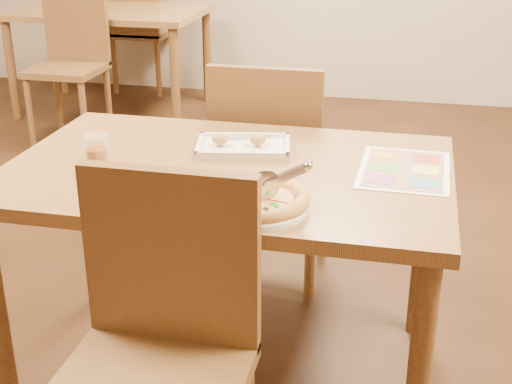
% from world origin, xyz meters
% --- Properties ---
extents(dining_table, '(1.30, 0.85, 0.72)m').
position_xyz_m(dining_table, '(0.00, 0.00, 0.63)').
color(dining_table, olive).
rests_on(dining_table, ground).
extents(chair_near, '(0.42, 0.42, 0.47)m').
position_xyz_m(chair_near, '(0.00, -0.60, 0.57)').
color(chair_near, brown).
rests_on(chair_near, ground).
extents(chair_far, '(0.42, 0.42, 0.47)m').
position_xyz_m(chair_far, '(-0.00, 0.60, 0.57)').
color(chair_far, brown).
rests_on(chair_far, ground).
extents(bg_table, '(1.30, 0.85, 0.72)m').
position_xyz_m(bg_table, '(-1.60, 2.80, 0.63)').
color(bg_table, olive).
rests_on(bg_table, ground).
extents(bg_chair_near, '(0.42, 0.42, 0.47)m').
position_xyz_m(bg_chair_near, '(-1.60, 2.20, 0.57)').
color(bg_chair_near, brown).
rests_on(bg_chair_near, ground).
extents(bg_chair_far, '(0.42, 0.42, 0.47)m').
position_xyz_m(bg_chair_far, '(-1.60, 3.30, 0.57)').
color(bg_chair_far, brown).
rests_on(bg_chair_far, ground).
extents(plate, '(0.27, 0.27, 0.01)m').
position_xyz_m(plate, '(0.15, -0.29, 0.73)').
color(plate, silver).
rests_on(plate, dining_table).
extents(pizza, '(0.27, 0.27, 0.04)m').
position_xyz_m(pizza, '(0.15, -0.28, 0.75)').
color(pizza, '#E09C4C').
rests_on(pizza, plate).
extents(pizza_cutter, '(0.14, 0.08, 0.09)m').
position_xyz_m(pizza_cutter, '(0.21, -0.27, 0.80)').
color(pizza_cutter, silver).
rests_on(pizza_cutter, pizza).
extents(appetizer_tray, '(0.32, 0.25, 0.06)m').
position_xyz_m(appetizer_tray, '(0.01, 0.14, 0.73)').
color(appetizer_tray, silver).
rests_on(appetizer_tray, dining_table).
extents(glass_tumbler, '(0.07, 0.07, 0.09)m').
position_xyz_m(glass_tumbler, '(-0.38, -0.07, 0.76)').
color(glass_tumbler, '#793409').
rests_on(glass_tumbler, dining_table).
extents(menu, '(0.26, 0.36, 0.00)m').
position_xyz_m(menu, '(0.51, 0.08, 0.72)').
color(menu, white).
rests_on(menu, dining_table).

